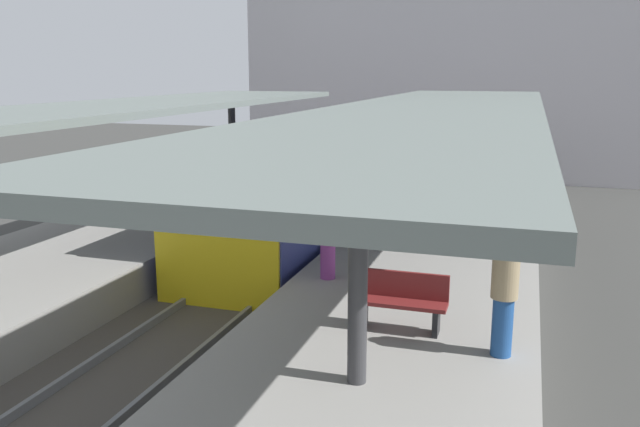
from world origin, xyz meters
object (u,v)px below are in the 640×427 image
object	(u,v)px
platform_bench	(400,299)
passenger_near_bench	(504,293)
commuter_train	(305,187)
passenger_mid_platform	(328,232)
platform_sign	(399,167)

from	to	relation	value
platform_bench	passenger_near_bench	bearing A→B (deg)	-18.67
commuter_train	passenger_mid_platform	bearing A→B (deg)	-66.72
platform_bench	passenger_mid_platform	distance (m)	2.68
passenger_mid_platform	passenger_near_bench	bearing A→B (deg)	-37.64
passenger_mid_platform	commuter_train	bearing A→B (deg)	113.28
platform_bench	platform_sign	distance (m)	5.78
platform_sign	passenger_mid_platform	xyz separation A→B (m)	(-0.61, -3.56, -0.74)
platform_sign	passenger_near_bench	bearing A→B (deg)	-66.61
commuter_train	platform_sign	size ratio (longest dim) A/B	4.87
platform_bench	passenger_mid_platform	size ratio (longest dim) A/B	0.83
commuter_train	platform_sign	distance (m)	3.42
platform_bench	platform_sign	bearing A→B (deg)	101.51
commuter_train	passenger_mid_platform	distance (m)	5.67
commuter_train	passenger_near_bench	size ratio (longest dim) A/B	6.27
passenger_near_bench	passenger_mid_platform	size ratio (longest dim) A/B	1.01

